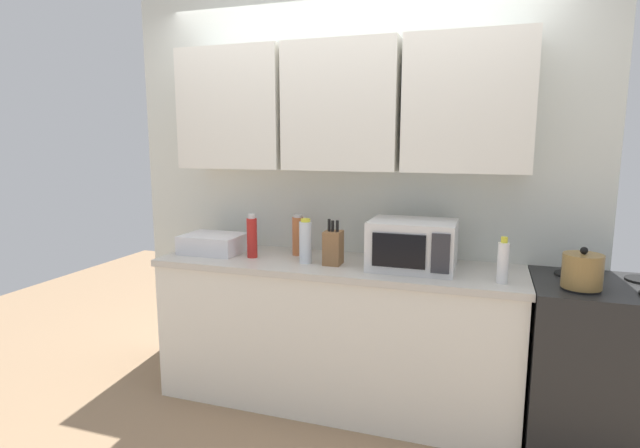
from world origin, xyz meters
name	(u,v)px	position (x,y,z in m)	size (l,w,h in m)	color
wall_back_with_cabinets	(347,149)	(0.00, -0.07, 1.57)	(3.06, 0.38, 2.60)	silver
counter_run	(335,333)	(0.00, -0.30, 0.45)	(2.19, 0.63, 0.90)	white
stove_range	(605,368)	(1.48, -0.32, 0.45)	(0.76, 0.64, 0.91)	black
kettle	(582,271)	(1.31, -0.46, 1.00)	(0.19, 0.19, 0.20)	olive
microwave	(412,245)	(0.46, -0.31, 1.04)	(0.48, 0.37, 0.28)	silver
dish_rack	(213,243)	(-0.84, -0.30, 0.96)	(0.38, 0.30, 0.12)	silver
knife_block	(334,247)	(0.00, -0.36, 1.00)	(0.10, 0.12, 0.27)	brown
bottle_spice_jar	(298,235)	(-0.29, -0.19, 1.03)	(0.07, 0.07, 0.26)	#BC6638
bottle_white_jar	(503,262)	(0.94, -0.46, 1.01)	(0.06, 0.06, 0.24)	white
bottle_red_sauce	(252,237)	(-0.53, -0.35, 1.03)	(0.06, 0.06, 0.28)	red
bottle_clear_tall	(306,242)	(-0.17, -0.37, 1.03)	(0.08, 0.08, 0.27)	silver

